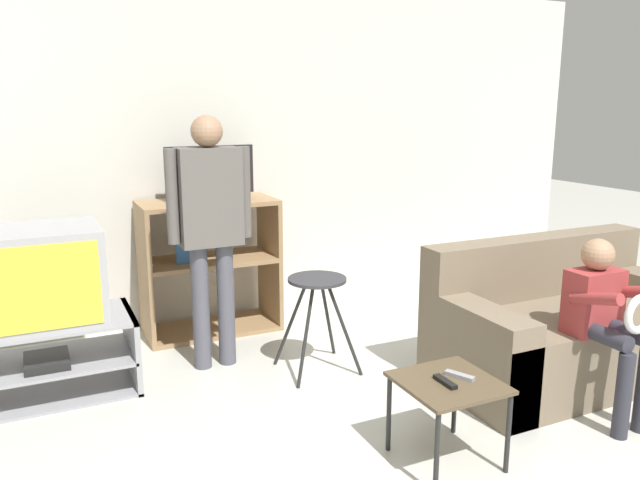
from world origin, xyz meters
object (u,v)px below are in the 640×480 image
media_shelf (210,265)px  television_flat (210,175)px  television_main (36,276)px  person_standing_adult (210,218)px  person_seated_child (606,313)px  remote_control_black (445,382)px  remote_control_white (459,376)px  folding_stool (317,294)px  tv_stand (47,359)px  snack_table (448,391)px  couch (563,330)px

media_shelf → television_flat: size_ratio=1.54×
television_main → person_standing_adult: 1.04m
media_shelf → person_seated_child: bearing=-54.6°
remote_control_black → remote_control_white: bearing=13.4°
folding_stool → person_standing_adult: (-0.57, 0.35, 0.47)m
tv_stand → snack_table: bearing=-42.8°
remote_control_black → couch: couch is taller
media_shelf → remote_control_black: 2.26m
television_main → media_shelf: (1.16, 0.62, -0.22)m
television_main → person_standing_adult: bearing=-0.4°
person_seated_child → television_main: bearing=150.2°
folding_stool → snack_table: 1.22m
television_main → person_seated_child: television_main is taller
television_flat → snack_table: television_flat is taller
television_flat → snack_table: bearing=-77.3°
television_main → remote_control_black: size_ratio=4.97×
couch → tv_stand: bearing=159.9°
tv_stand → couch: 3.11m
media_shelf → couch: 2.46m
folding_stool → remote_control_white: bearing=-81.4°
folding_stool → media_shelf: bearing=113.0°
remote_control_white → couch: size_ratio=0.09×
remote_control_white → person_standing_adult: person_standing_adult is taller
person_standing_adult → snack_table: bearing=-66.2°
tv_stand → media_shelf: (1.15, 0.63, 0.28)m
tv_stand → person_standing_adult: (1.00, -0.00, 0.75)m
television_flat → remote_control_white: size_ratio=4.45×
television_main → media_shelf: 1.34m
snack_table → person_seated_child: (1.01, 0.01, 0.23)m
television_flat → remote_control_black: television_flat is taller
couch → person_standing_adult: person_standing_adult is taller
media_shelf → television_flat: 0.67m
media_shelf → television_main: bearing=-151.8°
person_standing_adult → couch: bearing=-29.0°
tv_stand → television_flat: television_flat is taller
couch → media_shelf: bearing=136.2°
remote_control_black → person_standing_adult: 1.79m
folding_stool → remote_control_black: folding_stool is taller
couch → person_seated_child: (-0.23, -0.48, 0.29)m
media_shelf → couch: bearing=-43.8°
folding_stool → person_seated_child: person_seated_child is taller
television_main → remote_control_white: size_ratio=4.97×
folding_stool → remote_control_white: size_ratio=4.28×
folding_stool → person_standing_adult: size_ratio=0.38×
television_flat → snack_table: size_ratio=1.44×
television_main → tv_stand: bearing=-22.5°
television_flat → folding_stool: 1.26m
folding_stool → remote_control_black: size_ratio=4.28×
snack_table → folding_stool: bearing=95.4°
remote_control_black → folding_stool: bearing=93.7°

